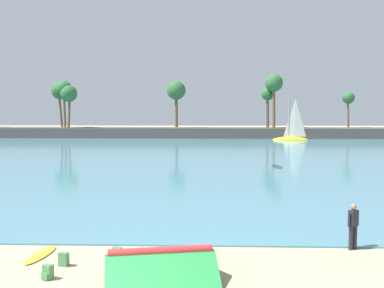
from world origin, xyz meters
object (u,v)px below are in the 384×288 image
Objects in this scene: backpack_near_kite at (48,272)px; surfboard at (41,255)px; person_at_waterline at (353,225)px; folded_kite at (161,260)px; sailboat_mid_bay at (291,136)px; backpack_spare at (64,260)px; backpack_by_trailer at (117,254)px.

backpack_near_kite is 0.21× the size of surfboard.
backpack_near_kite is (-10.01, -3.26, -0.69)m from person_at_waterline.
sailboat_mid_bay is at bearing 76.31° from folded_kite.
backpack_near_kite and backpack_spare have the same top height.
sailboat_mid_bay reaches higher than backpack_by_trailer.
backpack_by_trailer is at bearing 132.93° from folded_kite.
backpack_near_kite is 64.00m from sailboat_mid_bay.
backpack_by_trailer is (-8.28, -1.50, -0.69)m from person_at_waterline.
folded_kite is 63.12m from sailboat_mid_bay.
person_at_waterline is (6.63, 3.27, 0.26)m from folded_kite.
sailboat_mid_bay is at bearing 73.17° from backpack_spare.
folded_kite is at bearing -153.76° from person_at_waterline.
surfboard is at bearing 171.72° from backpack_by_trailer.
backpack_spare is at bearing -106.83° from sailboat_mid_bay.
surfboard is at bearing -108.08° from sailboat_mid_bay.
person_at_waterline is 11.10m from surfboard.
folded_kite is 3.41m from backpack_near_kite.
person_at_waterline is 0.20× the size of sailboat_mid_bay.
backpack_spare is at bearing -160.06° from backpack_by_trailer.
backpack_near_kite is 1.00× the size of backpack_spare.
backpack_by_trailer is 0.21× the size of surfboard.
backpack_near_kite is at bearing -134.40° from backpack_by_trailer.
person_at_waterline is at bearing 10.24° from backpack_by_trailer.
person_at_waterline is 10.55m from backpack_near_kite.
sailboat_mid_bay is at bearing -11.05° from surfboard.
folded_kite is at bearing -109.31° from surfboard.
sailboat_mid_bay is (16.58, 59.55, 0.59)m from backpack_by_trailer.
surfboard is (-1.00, 2.17, -0.17)m from backpack_near_kite.
folded_kite is at bearing -103.69° from sailboat_mid_bay.
backpack_spare is 0.21× the size of surfboard.
backpack_spare is at bearing 159.99° from folded_kite.
folded_kite is 0.44× the size of sailboat_mid_bay.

